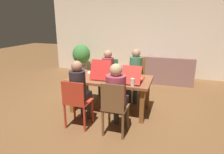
{
  "coord_description": "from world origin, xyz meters",
  "views": [
    {
      "loc": [
        1.25,
        -3.73,
        1.89
      ],
      "look_at": [
        0.0,
        0.1,
        0.71
      ],
      "focal_mm": 31.81,
      "sensor_mm": 36.0,
      "label": 1
    }
  ],
  "objects_px": {
    "pizza_box_0": "(104,75)",
    "drinking_glass_1": "(133,82)",
    "plate_0": "(79,78)",
    "drinking_glass_0": "(83,78)",
    "chair_1": "(76,102)",
    "pizza_box_1": "(134,78)",
    "person_3": "(135,71)",
    "person_1": "(80,88)",
    "chair_0": "(114,107)",
    "plate_1": "(93,72)",
    "person_2": "(107,70)",
    "dining_table": "(111,82)",
    "person_0": "(117,92)",
    "chair_3": "(136,78)",
    "potted_plant": "(81,56)",
    "chair_2": "(109,74)",
    "couch": "(163,73)"
  },
  "relations": [
    {
      "from": "pizza_box_0",
      "to": "drinking_glass_1",
      "type": "distance_m",
      "value": 0.78
    },
    {
      "from": "plate_0",
      "to": "drinking_glass_0",
      "type": "relative_size",
      "value": 2.01
    },
    {
      "from": "chair_1",
      "to": "pizza_box_1",
      "type": "bearing_deg",
      "value": 45.12
    },
    {
      "from": "person_3",
      "to": "pizza_box_0",
      "type": "height_order",
      "value": "person_3"
    },
    {
      "from": "person_1",
      "to": "drinking_glass_1",
      "type": "xyz_separation_m",
      "value": [
        0.89,
        0.36,
        0.09
      ]
    },
    {
      "from": "pizza_box_0",
      "to": "drinking_glass_0",
      "type": "relative_size",
      "value": 5.18
    },
    {
      "from": "chair_0",
      "to": "drinking_glass_1",
      "type": "distance_m",
      "value": 0.63
    },
    {
      "from": "person_3",
      "to": "drinking_glass_0",
      "type": "relative_size",
      "value": 11.19
    },
    {
      "from": "plate_1",
      "to": "drinking_glass_0",
      "type": "height_order",
      "value": "drinking_glass_0"
    },
    {
      "from": "person_2",
      "to": "drinking_glass_0",
      "type": "xyz_separation_m",
      "value": [
        -0.12,
        -1.12,
        0.09
      ]
    },
    {
      "from": "dining_table",
      "to": "person_0",
      "type": "bearing_deg",
      "value": -64.42
    },
    {
      "from": "dining_table",
      "to": "chair_3",
      "type": "height_order",
      "value": "chair_3"
    },
    {
      "from": "plate_0",
      "to": "dining_table",
      "type": "bearing_deg",
      "value": 19.04
    },
    {
      "from": "drinking_glass_1",
      "to": "potted_plant",
      "type": "distance_m",
      "value": 3.88
    },
    {
      "from": "person_3",
      "to": "pizza_box_0",
      "type": "xyz_separation_m",
      "value": [
        -0.51,
        -0.72,
        0.06
      ]
    },
    {
      "from": "dining_table",
      "to": "pizza_box_1",
      "type": "height_order",
      "value": "pizza_box_1"
    },
    {
      "from": "person_2",
      "to": "plate_0",
      "type": "xyz_separation_m",
      "value": [
        -0.28,
        -0.97,
        0.04
      ]
    },
    {
      "from": "person_0",
      "to": "plate_0",
      "type": "bearing_deg",
      "value": 150.92
    },
    {
      "from": "person_2",
      "to": "person_1",
      "type": "bearing_deg",
      "value": -90.0
    },
    {
      "from": "dining_table",
      "to": "chair_2",
      "type": "xyz_separation_m",
      "value": [
        -0.34,
        0.9,
        -0.1
      ]
    },
    {
      "from": "chair_0",
      "to": "couch",
      "type": "height_order",
      "value": "chair_0"
    },
    {
      "from": "person_0",
      "to": "drinking_glass_1",
      "type": "height_order",
      "value": "person_0"
    },
    {
      "from": "plate_1",
      "to": "chair_1",
      "type": "bearing_deg",
      "value": -81.18
    },
    {
      "from": "person_3",
      "to": "couch",
      "type": "height_order",
      "value": "person_3"
    },
    {
      "from": "chair_3",
      "to": "drinking_glass_1",
      "type": "distance_m",
      "value": 1.3
    },
    {
      "from": "person_2",
      "to": "pizza_box_1",
      "type": "xyz_separation_m",
      "value": [
        0.83,
        -0.79,
        0.08
      ]
    },
    {
      "from": "person_2",
      "to": "plate_1",
      "type": "height_order",
      "value": "person_2"
    },
    {
      "from": "chair_1",
      "to": "plate_1",
      "type": "height_order",
      "value": "chair_1"
    },
    {
      "from": "couch",
      "to": "person_3",
      "type": "bearing_deg",
      "value": -108.73
    },
    {
      "from": "person_0",
      "to": "couch",
      "type": "height_order",
      "value": "person_0"
    },
    {
      "from": "person_2",
      "to": "plate_1",
      "type": "bearing_deg",
      "value": -109.5
    },
    {
      "from": "person_3",
      "to": "plate_1",
      "type": "height_order",
      "value": "person_3"
    },
    {
      "from": "chair_0",
      "to": "plate_1",
      "type": "distance_m",
      "value": 1.47
    },
    {
      "from": "chair_3",
      "to": "plate_0",
      "type": "bearing_deg",
      "value": -131.84
    },
    {
      "from": "person_1",
      "to": "plate_1",
      "type": "height_order",
      "value": "person_1"
    },
    {
      "from": "plate_0",
      "to": "drinking_glass_1",
      "type": "bearing_deg",
      "value": -7.41
    },
    {
      "from": "chair_0",
      "to": "couch",
      "type": "distance_m",
      "value": 3.35
    },
    {
      "from": "person_0",
      "to": "couch",
      "type": "distance_m",
      "value": 3.24
    },
    {
      "from": "chair_3",
      "to": "chair_0",
      "type": "bearing_deg",
      "value": -90.0
    },
    {
      "from": "pizza_box_1",
      "to": "potted_plant",
      "type": "xyz_separation_m",
      "value": [
        -2.45,
        2.62,
        -0.14
      ]
    },
    {
      "from": "drinking_glass_1",
      "to": "couch",
      "type": "distance_m",
      "value": 2.83
    },
    {
      "from": "person_3",
      "to": "person_1",
      "type": "bearing_deg",
      "value": -115.85
    },
    {
      "from": "plate_0",
      "to": "potted_plant",
      "type": "relative_size",
      "value": 0.21
    },
    {
      "from": "chair_1",
      "to": "drinking_glass_1",
      "type": "bearing_deg",
      "value": 29.77
    },
    {
      "from": "person_2",
      "to": "drinking_glass_1",
      "type": "distance_m",
      "value": 1.43
    },
    {
      "from": "dining_table",
      "to": "person_2",
      "type": "relative_size",
      "value": 1.43
    },
    {
      "from": "chair_3",
      "to": "drinking_glass_1",
      "type": "xyz_separation_m",
      "value": [
        0.18,
        -1.25,
        0.28
      ]
    },
    {
      "from": "person_1",
      "to": "dining_table",
      "type": "bearing_deg",
      "value": 64.82
    },
    {
      "from": "chair_2",
      "to": "person_3",
      "type": "xyz_separation_m",
      "value": [
        0.71,
        -0.17,
        0.19
      ]
    },
    {
      "from": "person_0",
      "to": "potted_plant",
      "type": "distance_m",
      "value": 4.08
    }
  ]
}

